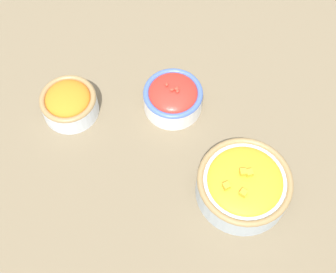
{
  "coord_description": "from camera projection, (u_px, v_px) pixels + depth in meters",
  "views": [
    {
      "loc": [
        -0.07,
        -0.44,
        0.85
      ],
      "look_at": [
        0.0,
        0.0,
        0.03
      ],
      "focal_mm": 50.0,
      "sensor_mm": 36.0,
      "label": 1
    }
  ],
  "objects": [
    {
      "name": "bowl_cherry_tomatoes",
      "position": [
        173.0,
        97.0,
        0.97
      ],
      "size": [
        0.12,
        0.12,
        0.07
      ],
      "color": "white",
      "rests_on": "ground_plane"
    },
    {
      "name": "bowl_squash",
      "position": [
        244.0,
        184.0,
        0.88
      ],
      "size": [
        0.18,
        0.18,
        0.08
      ],
      "color": "#B2C1CC",
      "rests_on": "ground_plane"
    },
    {
      "name": "bowl_carrots",
      "position": [
        69.0,
        102.0,
        0.97
      ],
      "size": [
        0.12,
        0.12,
        0.06
      ],
      "color": "silver",
      "rests_on": "ground_plane"
    },
    {
      "name": "ground_plane",
      "position": [
        168.0,
        144.0,
        0.96
      ],
      "size": [
        3.0,
        3.0,
        0.0
      ],
      "primitive_type": "plane",
      "color": "#75664C"
    }
  ]
}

